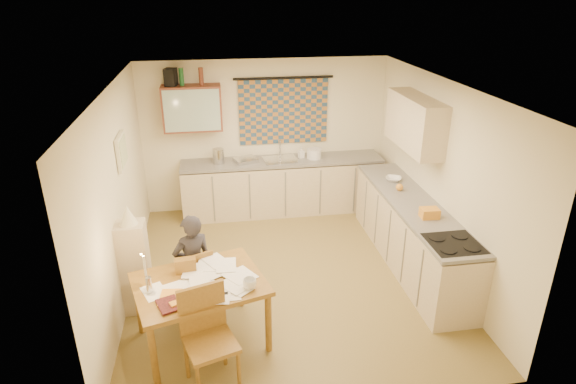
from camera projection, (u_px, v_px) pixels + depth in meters
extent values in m
cube|color=olive|center=(287.00, 274.00, 6.43)|extent=(4.00, 4.50, 0.02)
cube|color=white|center=(287.00, 85.00, 5.43)|extent=(4.00, 4.50, 0.02)
cube|color=beige|center=(265.00, 136.00, 7.98)|extent=(4.00, 0.02, 2.50)
cube|color=beige|center=(331.00, 295.00, 3.88)|extent=(4.00, 0.02, 2.50)
cube|color=beige|center=(118.00, 198.00, 5.63)|extent=(0.02, 4.50, 2.50)
cube|color=beige|center=(440.00, 178.00, 6.22)|extent=(0.02, 4.50, 2.50)
cube|color=navy|center=(284.00, 112.00, 7.82)|extent=(1.45, 0.03, 1.05)
cylinder|color=black|center=(284.00, 78.00, 7.59)|extent=(1.60, 0.04, 0.04)
cube|color=brown|center=(192.00, 108.00, 7.42)|extent=(0.90, 0.34, 0.70)
cube|color=#99B2A5|center=(192.00, 111.00, 7.27)|extent=(0.84, 0.02, 0.64)
cube|color=#C4AF88|center=(415.00, 122.00, 6.46)|extent=(0.34, 1.30, 0.70)
cube|color=beige|center=(121.00, 151.00, 5.82)|extent=(0.04, 0.50, 0.40)
cube|color=#ECECCD|center=(123.00, 151.00, 5.82)|extent=(0.01, 0.42, 0.32)
cube|color=#C4AF88|center=(283.00, 187.00, 8.05)|extent=(3.30, 0.60, 0.86)
cube|color=#63605D|center=(283.00, 161.00, 7.87)|extent=(3.30, 0.62, 0.04)
cube|color=#C4AF88|center=(410.00, 235.00, 6.53)|extent=(0.60, 2.95, 0.86)
cube|color=#63605D|center=(414.00, 203.00, 6.34)|extent=(0.62, 2.95, 0.04)
cube|color=white|center=(448.00, 279.00, 5.51)|extent=(0.59, 0.59, 0.89)
cube|color=black|center=(454.00, 244.00, 5.33)|extent=(0.56, 0.56, 0.03)
cube|color=silver|center=(281.00, 162.00, 7.87)|extent=(0.58, 0.49, 0.10)
cylinder|color=silver|center=(280.00, 148.00, 7.97)|extent=(0.03, 0.03, 0.28)
cube|color=silver|center=(246.00, 160.00, 7.76)|extent=(0.43, 0.40, 0.06)
cylinder|color=silver|center=(218.00, 156.00, 7.66)|extent=(0.23, 0.23, 0.24)
cylinder|color=white|center=(314.00, 153.00, 7.91)|extent=(0.31, 0.31, 0.16)
imported|color=white|center=(301.00, 152.00, 7.92)|extent=(0.14, 0.14, 0.19)
imported|color=white|center=(393.00, 179.00, 7.01)|extent=(0.40, 0.40, 0.06)
cube|color=orange|center=(429.00, 213.00, 5.89)|extent=(0.23, 0.17, 0.12)
sphere|color=orange|center=(399.00, 187.00, 6.67)|extent=(0.10, 0.10, 0.10)
cube|color=black|center=(171.00, 77.00, 7.19)|extent=(0.20, 0.23, 0.26)
cylinder|color=#195926|center=(181.00, 77.00, 7.22)|extent=(0.08, 0.08, 0.26)
cylinder|color=brown|center=(201.00, 76.00, 7.26)|extent=(0.09, 0.09, 0.26)
cube|color=brown|center=(199.00, 284.00, 4.93)|extent=(1.50, 1.29, 0.05)
cube|color=brown|center=(193.00, 281.00, 5.56)|extent=(0.50, 0.50, 0.04)
cube|color=brown|center=(198.00, 271.00, 5.35)|extent=(0.36, 0.19, 0.41)
cube|color=brown|center=(211.00, 344.00, 4.46)|extent=(0.57, 0.57, 0.04)
cube|color=brown|center=(202.00, 308.00, 4.52)|extent=(0.44, 0.18, 0.50)
imported|color=black|center=(193.00, 265.00, 5.47)|extent=(0.65, 0.60, 1.24)
cube|color=#C4AF88|center=(135.00, 267.00, 5.52)|extent=(0.32, 0.30, 1.13)
cone|color=beige|center=(128.00, 215.00, 5.26)|extent=(0.20, 0.20, 0.22)
cube|color=brown|center=(185.00, 265.00, 5.07)|extent=(0.23, 0.12, 0.16)
imported|color=white|center=(250.00, 284.00, 4.80)|extent=(0.25, 0.25, 0.11)
imported|color=maroon|center=(158.00, 308.00, 4.51)|extent=(0.36, 0.39, 0.02)
imported|color=orange|center=(160.00, 298.00, 4.66)|extent=(0.26, 0.32, 0.02)
cube|color=orange|center=(176.00, 304.00, 4.55)|extent=(0.14, 0.12, 0.04)
cube|color=black|center=(221.00, 294.00, 4.72)|extent=(0.13, 0.05, 0.02)
cylinder|color=silver|center=(149.00, 285.00, 4.72)|extent=(0.06, 0.06, 0.18)
cylinder|color=white|center=(145.00, 266.00, 4.67)|extent=(0.03, 0.03, 0.22)
sphere|color=#FFCC66|center=(141.00, 254.00, 4.63)|extent=(0.02, 0.02, 0.02)
cube|color=white|center=(189.00, 286.00, 4.85)|extent=(0.29, 0.35, 0.00)
cube|color=white|center=(154.00, 292.00, 4.76)|extent=(0.31, 0.36, 0.00)
cube|color=white|center=(230.00, 292.00, 4.76)|extent=(0.22, 0.30, 0.00)
cube|color=white|center=(243.00, 274.00, 5.04)|extent=(0.33, 0.36, 0.00)
cube|color=white|center=(211.00, 289.00, 4.80)|extent=(0.33, 0.36, 0.00)
cube|color=white|center=(175.00, 290.00, 4.78)|extent=(0.31, 0.35, 0.00)
cube|color=white|center=(238.00, 287.00, 4.82)|extent=(0.35, 0.36, 0.00)
cube|color=white|center=(220.00, 295.00, 4.69)|extent=(0.25, 0.32, 0.00)
cube|color=white|center=(178.00, 293.00, 4.73)|extent=(0.27, 0.34, 0.00)
cube|color=white|center=(209.00, 272.00, 5.07)|extent=(0.33, 0.36, 0.00)
cube|color=white|center=(234.00, 285.00, 4.84)|extent=(0.35, 0.36, 0.00)
cube|color=white|center=(175.00, 298.00, 4.64)|extent=(0.27, 0.34, 0.00)
cube|color=white|center=(207.00, 264.00, 5.20)|extent=(0.25, 0.32, 0.00)
cube|color=white|center=(237.00, 276.00, 4.99)|extent=(0.35, 0.36, 0.00)
cube|color=white|center=(193.00, 271.00, 5.08)|extent=(0.25, 0.32, 0.00)
cube|color=white|center=(200.00, 282.00, 4.89)|extent=(0.23, 0.31, 0.00)
cube|color=white|center=(216.00, 261.00, 5.26)|extent=(0.33, 0.36, 0.00)
cube|color=white|center=(226.00, 265.00, 5.17)|extent=(0.22, 0.31, 0.00)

